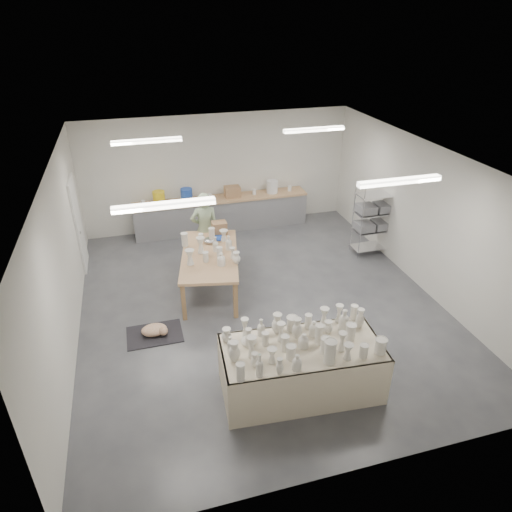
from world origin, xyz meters
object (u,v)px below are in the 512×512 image
object	(u,v)px
drying_table	(301,366)
potter	(205,229)
work_table	(211,252)
red_stool	(204,248)

from	to	relation	value
drying_table	potter	size ratio (longest dim) A/B	1.43
drying_table	potter	world-z (taller)	potter
work_table	red_stool	world-z (taller)	work_table
potter	red_stool	distance (m)	0.67
drying_table	red_stool	world-z (taller)	drying_table
potter	red_stool	xyz separation A→B (m)	(0.00, 0.27, -0.62)
work_table	potter	distance (m)	1.07
drying_table	red_stool	size ratio (longest dim) A/B	7.65
work_table	potter	xyz separation A→B (m)	(0.06, 1.07, 0.02)
drying_table	potter	xyz separation A→B (m)	(-0.68, 4.41, 0.40)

